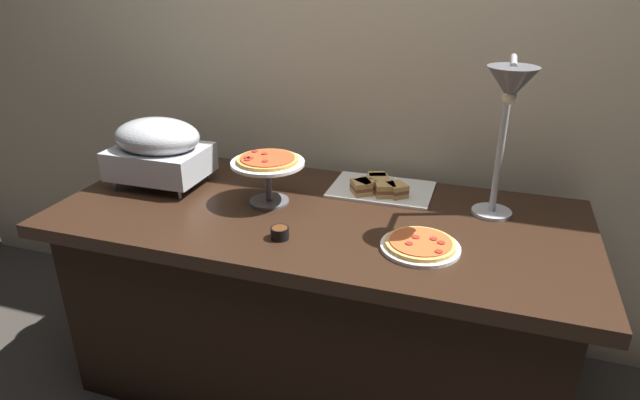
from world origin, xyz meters
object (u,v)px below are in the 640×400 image
(sauce_cup_near, at_px, (280,233))
(pizza_plate_front, at_px, (420,245))
(pizza_plate_center, at_px, (268,166))
(sandwich_platter, at_px, (379,187))
(chafing_dish, at_px, (159,148))
(heat_lamp, at_px, (508,102))

(sauce_cup_near, bearing_deg, pizza_plate_front, 9.35)
(pizza_plate_center, bearing_deg, pizza_plate_front, -17.24)
(sandwich_platter, xyz_separation_m, sauce_cup_near, (-0.22, -0.47, -0.00))
(pizza_plate_center, height_order, sauce_cup_near, pizza_plate_center)
(chafing_dish, height_order, pizza_plate_front, chafing_dish)
(pizza_plate_center, distance_m, sandwich_platter, 0.45)
(heat_lamp, relative_size, sandwich_platter, 1.42)
(chafing_dish, relative_size, pizza_plate_front, 1.46)
(pizza_plate_center, relative_size, sauce_cup_near, 4.43)
(chafing_dish, distance_m, sandwich_platter, 0.88)
(chafing_dish, distance_m, heat_lamp, 1.31)
(heat_lamp, distance_m, sauce_cup_near, 0.82)
(sandwich_platter, bearing_deg, pizza_plate_center, -149.83)
(pizza_plate_front, relative_size, sandwich_platter, 0.64)
(heat_lamp, xyz_separation_m, pizza_plate_front, (-0.20, -0.19, -0.43))
(chafing_dish, relative_size, heat_lamp, 0.65)
(heat_lamp, relative_size, pizza_plate_front, 2.23)
(chafing_dish, bearing_deg, sandwich_platter, 12.18)
(chafing_dish, xyz_separation_m, sauce_cup_near, (0.63, -0.29, -0.13))
(sandwich_platter, height_order, sauce_cup_near, sandwich_platter)
(chafing_dish, relative_size, pizza_plate_center, 1.36)
(chafing_dish, bearing_deg, heat_lamp, -1.16)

